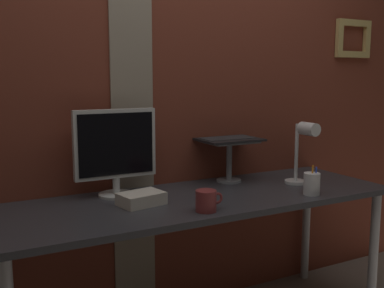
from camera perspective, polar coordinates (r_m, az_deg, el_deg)
The scene contains 9 objects.
brick_wall_back at distance 2.52m, azimuth -3.79°, elevation 6.55°, with size 3.68×0.16×2.49m.
desk at distance 2.29m, azimuth 1.19°, elevation -8.31°, with size 2.00×0.66×0.74m.
monitor at distance 2.26m, azimuth -9.61°, elevation -0.48°, with size 0.41×0.18×0.43m.
laptop_stand at distance 2.56m, azimuth 4.70°, elevation -1.28°, with size 0.28×0.22×0.23m.
laptop at distance 2.60m, azimuth 3.85°, elevation 2.08°, with size 0.34×0.31×0.25m.
desk_lamp at distance 2.52m, azimuth 13.83°, elevation -0.29°, with size 0.12×0.20×0.35m.
pen_cup at distance 2.36m, azimuth 14.82°, elevation -4.85°, with size 0.08×0.08×0.15m.
coffee_mug at distance 2.01m, azimuth 1.83°, elevation -7.14°, with size 0.13×0.09×0.09m.
paper_clutter_stack at distance 2.13m, azimuth -6.39°, elevation -6.85°, with size 0.20×0.14×0.06m, color silver.
Camera 1 is at (-1.03, -1.92, 1.33)m, focal length 42.42 mm.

